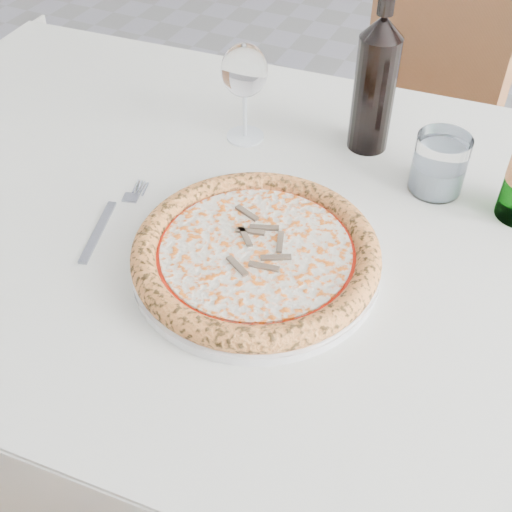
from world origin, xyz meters
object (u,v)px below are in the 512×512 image
(tumbler, at_px, (439,167))
(dining_table, at_px, (283,264))
(chair_far, at_px, (403,112))
(plate, at_px, (256,262))
(wine_glass, at_px, (244,73))
(wine_bottle, at_px, (375,83))
(pizza, at_px, (256,252))

(tumbler, bearing_deg, dining_table, -135.72)
(chair_far, height_order, plate, chair_far)
(plate, xyz_separation_m, wine_glass, (-0.15, 0.28, 0.11))
(dining_table, xyz_separation_m, tumbler, (0.18, 0.17, 0.12))
(wine_glass, bearing_deg, dining_table, -50.06)
(dining_table, xyz_separation_m, chair_far, (0.00, 0.75, -0.14))
(plate, xyz_separation_m, tumbler, (0.18, 0.27, 0.03))
(plate, bearing_deg, chair_far, 89.67)
(chair_far, xyz_separation_m, wine_bottle, (0.04, -0.51, 0.34))
(chair_far, relative_size, wine_bottle, 3.44)
(chair_far, height_order, tumbler, chair_far)
(wine_glass, bearing_deg, wine_bottle, 18.16)
(pizza, bearing_deg, dining_table, 90.00)
(dining_table, bearing_deg, tumbler, 44.28)
(dining_table, relative_size, tumbler, 17.34)
(dining_table, relative_size, wine_glass, 9.47)
(plate, distance_m, tumbler, 0.33)
(tumbler, relative_size, wine_bottle, 0.34)
(chair_far, distance_m, plate, 0.88)
(wine_glass, height_order, wine_bottle, wine_bottle)
(plate, distance_m, wine_glass, 0.33)
(tumbler, bearing_deg, wine_glass, 179.10)
(plate, height_order, wine_bottle, wine_bottle)
(dining_table, relative_size, pizza, 4.78)
(tumbler, bearing_deg, plate, -122.96)
(dining_table, xyz_separation_m, pizza, (-0.00, -0.10, 0.11))
(pizza, relative_size, tumbler, 3.63)
(plate, relative_size, pizza, 1.01)
(dining_table, xyz_separation_m, plate, (0.00, -0.10, 0.09))
(plate, bearing_deg, pizza, -161.69)
(chair_far, distance_m, wine_bottle, 0.61)
(pizza, xyz_separation_m, wine_glass, (-0.15, 0.28, 0.09))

